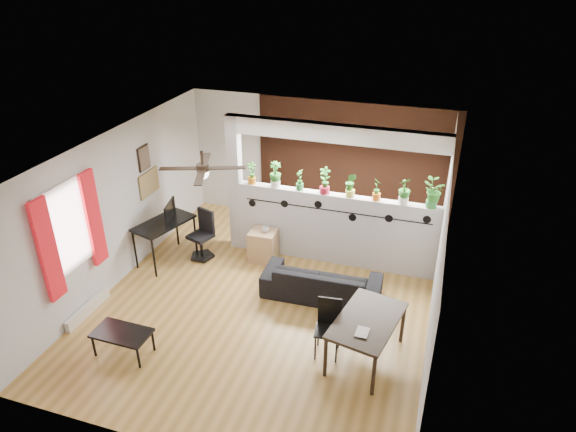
% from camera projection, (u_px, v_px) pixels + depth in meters
% --- Properties ---
extents(room_shell, '(6.30, 7.10, 2.90)m').
position_uv_depth(room_shell, '(264.00, 230.00, 7.85)').
color(room_shell, olive).
rests_on(room_shell, ground).
extents(partition_wall, '(3.60, 0.18, 1.35)m').
position_uv_depth(partition_wall, '(335.00, 229.00, 9.19)').
color(partition_wall, '#BCBCC1').
rests_on(partition_wall, ground).
extents(ceiling_header, '(3.60, 0.18, 0.30)m').
position_uv_depth(ceiling_header, '(340.00, 134.00, 8.37)').
color(ceiling_header, white).
rests_on(ceiling_header, room_shell).
extents(pier_column, '(0.22, 0.20, 2.60)m').
position_uv_depth(pier_column, '(235.00, 184.00, 9.42)').
color(pier_column, '#BCBCC1').
rests_on(pier_column, ground).
extents(brick_panel, '(3.90, 0.05, 2.60)m').
position_uv_depth(brick_panel, '(354.00, 167.00, 10.14)').
color(brick_panel, brown).
rests_on(brick_panel, ground).
extents(vine_decal, '(3.31, 0.01, 0.30)m').
position_uv_depth(vine_decal, '(335.00, 211.00, 8.92)').
color(vine_decal, black).
rests_on(vine_decal, partition_wall).
extents(window_assembly, '(0.09, 1.30, 1.55)m').
position_uv_depth(window_assembly, '(70.00, 230.00, 7.43)').
color(window_assembly, white).
rests_on(window_assembly, room_shell).
extents(baseboard_heater, '(0.08, 1.00, 0.18)m').
position_uv_depth(baseboard_heater, '(88.00, 309.00, 8.08)').
color(baseboard_heater, silver).
rests_on(baseboard_heater, ground).
extents(corkboard, '(0.03, 0.60, 0.45)m').
position_uv_depth(corkboard, '(149.00, 183.00, 9.33)').
color(corkboard, olive).
rests_on(corkboard, room_shell).
extents(framed_art, '(0.03, 0.34, 0.44)m').
position_uv_depth(framed_art, '(144.00, 158.00, 9.06)').
color(framed_art, '#8C7259').
rests_on(framed_art, room_shell).
extents(ceiling_fan, '(1.19, 1.19, 0.43)m').
position_uv_depth(ceiling_fan, '(203.00, 170.00, 7.35)').
color(ceiling_fan, black).
rests_on(ceiling_fan, room_shell).
extents(potted_plant_0, '(0.23, 0.19, 0.41)m').
position_uv_depth(potted_plant_0, '(252.00, 172.00, 9.21)').
color(potted_plant_0, orange).
rests_on(potted_plant_0, partition_wall).
extents(potted_plant_1, '(0.31, 0.29, 0.46)m').
position_uv_depth(potted_plant_1, '(275.00, 174.00, 9.07)').
color(potted_plant_1, white).
rests_on(potted_plant_1, partition_wall).
extents(potted_plant_2, '(0.23, 0.24, 0.38)m').
position_uv_depth(potted_plant_2, '(300.00, 179.00, 8.97)').
color(potted_plant_2, '#328A3F').
rests_on(potted_plant_2, partition_wall).
extents(potted_plant_3, '(0.26, 0.21, 0.48)m').
position_uv_depth(potted_plant_3, '(325.00, 180.00, 8.82)').
color(potted_plant_3, '#B21C33').
rests_on(potted_plant_3, partition_wall).
extents(potted_plant_4, '(0.25, 0.21, 0.44)m').
position_uv_depth(potted_plant_4, '(351.00, 184.00, 8.71)').
color(potted_plant_4, '#DED24E').
rests_on(potted_plant_4, partition_wall).
extents(potted_plant_5, '(0.25, 0.26, 0.40)m').
position_uv_depth(potted_plant_5, '(377.00, 188.00, 8.60)').
color(potted_plant_5, orange).
rests_on(potted_plant_5, partition_wall).
extents(potted_plant_6, '(0.30, 0.30, 0.45)m').
position_uv_depth(potted_plant_6, '(404.00, 190.00, 8.46)').
color(potted_plant_6, white).
rests_on(potted_plant_6, partition_wall).
extents(potted_plant_7, '(0.30, 0.27, 0.49)m').
position_uv_depth(potted_plant_7, '(433.00, 193.00, 8.33)').
color(potted_plant_7, '#2E7F37').
rests_on(potted_plant_7, partition_wall).
extents(sofa, '(1.86, 0.78, 0.54)m').
position_uv_depth(sofa, '(322.00, 282.00, 8.43)').
color(sofa, black).
rests_on(sofa, ground).
extents(cube_shelf, '(0.50, 0.45, 0.59)m').
position_uv_depth(cube_shelf, '(263.00, 245.00, 9.42)').
color(cube_shelf, '#A98259').
rests_on(cube_shelf, ground).
extents(cup, '(0.13, 0.13, 0.10)m').
position_uv_depth(cup, '(265.00, 229.00, 9.25)').
color(cup, gray).
rests_on(cup, cube_shelf).
extents(computer_desk, '(0.87, 1.21, 0.79)m').
position_uv_depth(computer_desk, '(164.00, 226.00, 9.21)').
color(computer_desk, black).
rests_on(computer_desk, ground).
extents(monitor, '(0.32, 0.12, 0.18)m').
position_uv_depth(monitor, '(167.00, 214.00, 9.26)').
color(monitor, black).
rests_on(monitor, computer_desk).
extents(office_chair, '(0.49, 0.50, 0.92)m').
position_uv_depth(office_chair, '(203.00, 238.00, 9.45)').
color(office_chair, black).
rests_on(office_chair, ground).
extents(dining_table, '(0.99, 1.37, 0.68)m').
position_uv_depth(dining_table, '(367.00, 323.00, 6.96)').
color(dining_table, black).
rests_on(dining_table, ground).
extents(book, '(0.18, 0.23, 0.02)m').
position_uv_depth(book, '(356.00, 331.00, 6.69)').
color(book, gray).
rests_on(book, dining_table).
extents(folding_chair, '(0.38, 0.38, 0.86)m').
position_uv_depth(folding_chair, '(329.00, 322.00, 7.15)').
color(folding_chair, black).
rests_on(folding_chair, ground).
extents(coffee_table, '(0.81, 0.46, 0.38)m').
position_uv_depth(coffee_table, '(122.00, 334.00, 7.17)').
color(coffee_table, black).
rests_on(coffee_table, ground).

